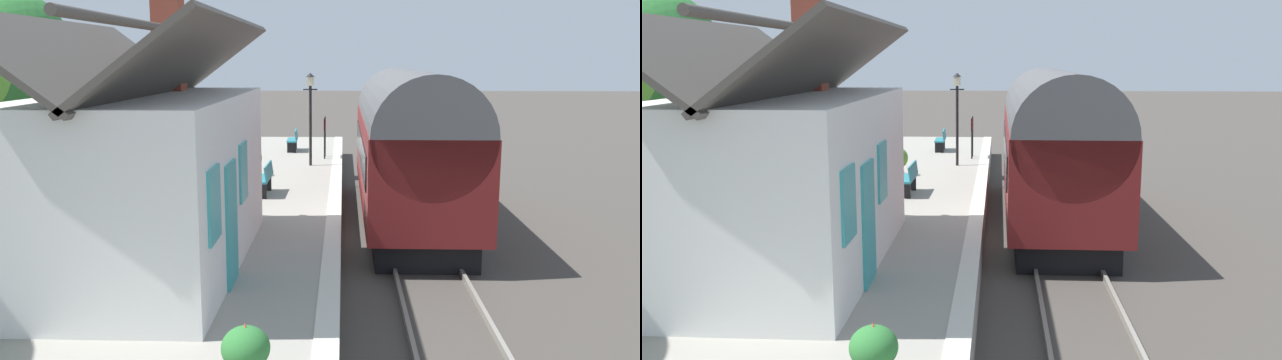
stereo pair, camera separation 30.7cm
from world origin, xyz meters
TOP-DOWN VIEW (x-y plane):
  - ground_plane at (0.00, 0.00)m, footprint 160.00×160.00m
  - platform at (0.00, 3.81)m, footprint 32.00×5.63m
  - platform_edge_coping at (0.00, 1.18)m, footprint 32.00×0.36m
  - rail_near at (0.00, -1.62)m, footprint 52.00×0.08m
  - rail_far at (0.00, -0.18)m, footprint 52.00×0.08m
  - train at (2.55, -0.90)m, footprint 10.36×2.73m
  - station_building at (-4.20, 4.51)m, footprint 7.17×3.58m
  - bench_mid_platform at (11.12, 3.03)m, footprint 1.42×0.48m
  - bench_by_lamp at (2.24, 3.17)m, footprint 1.40×0.45m
  - planter_by_door at (3.22, 6.10)m, footprint 0.51×0.51m
  - planter_bench_left at (5.68, 5.11)m, footprint 0.79×0.32m
  - planter_edge_far at (5.22, 3.89)m, footprint 0.54×0.54m
  - planter_bench_right at (-8.82, 2.07)m, footprint 0.57×0.57m
  - lamp_post_platform at (7.38, 2.13)m, footprint 0.32×0.50m
  - station_sign_board at (9.28, 1.67)m, footprint 0.96×0.06m
  - tree_far_left at (5.82, 12.27)m, footprint 4.79×4.43m

SIDE VIEW (x-z plane):
  - ground_plane at x=0.00m, z-range 0.00..0.00m
  - rail_near at x=0.00m, z-range 0.00..0.14m
  - rail_far at x=0.00m, z-range 0.00..0.14m
  - platform at x=0.00m, z-range 0.00..0.84m
  - platform_edge_coping at x=0.00m, z-range 0.84..0.86m
  - planter_bench_left at x=5.68m, z-range 0.83..1.41m
  - planter_bench_right at x=-8.82m, z-range 0.84..1.67m
  - planter_by_door at x=3.22m, z-range 0.87..1.70m
  - bench_mid_platform at x=11.12m, z-range 0.87..1.76m
  - bench_by_lamp at x=2.24m, z-range 0.87..1.76m
  - planter_edge_far at x=5.22m, z-range 0.88..1.79m
  - station_sign_board at x=9.28m, z-range 1.24..2.81m
  - train at x=2.55m, z-range 0.06..4.38m
  - station_building at x=-4.20m, z-range -0.18..5.26m
  - lamp_post_platform at x=7.38m, z-range 1.52..4.82m
  - tree_far_left at x=5.82m, z-range 1.29..8.28m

